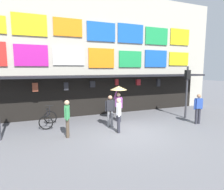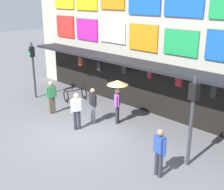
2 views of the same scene
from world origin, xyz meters
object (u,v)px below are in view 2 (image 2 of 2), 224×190
object	(u,v)px
traffic_light_near	(33,62)
bicycle_parked	(75,94)
pedestrian_with_umbrella	(117,89)
pedestrian_in_red	(52,95)
pedestrian_in_yellow	(159,150)
pedestrian_in_purple	(77,109)
traffic_light_far	(193,108)
pedestrian_in_green	(93,103)

from	to	relation	value
traffic_light_near	bicycle_parked	bearing A→B (deg)	32.93
pedestrian_with_umbrella	pedestrian_in_red	distance (m)	3.54
pedestrian_with_umbrella	pedestrian_in_yellow	world-z (taller)	pedestrian_with_umbrella
pedestrian_in_purple	pedestrian_with_umbrella	bearing A→B (deg)	66.38
pedestrian_in_red	bicycle_parked	bearing A→B (deg)	109.56
traffic_light_far	pedestrian_in_purple	world-z (taller)	traffic_light_far
pedestrian_with_umbrella	pedestrian_in_green	bearing A→B (deg)	-136.91
traffic_light_far	pedestrian_in_red	xyz separation A→B (m)	(-7.38, -0.69, -1.19)
bicycle_parked	pedestrian_in_green	xyz separation A→B (m)	(3.04, -1.30, 0.55)
traffic_light_far	pedestrian_in_green	distance (m)	5.19
pedestrian_in_purple	pedestrian_in_red	distance (m)	2.39
traffic_light_near	pedestrian_in_red	size ratio (longest dim) A/B	1.90
traffic_light_near	pedestrian_with_umbrella	distance (m)	6.00
pedestrian_with_umbrella	pedestrian_in_purple	bearing A→B (deg)	-113.62
traffic_light_far	pedestrian_in_yellow	xyz separation A→B (m)	(-0.32, -1.28, -1.19)
traffic_light_near	traffic_light_far	bearing A→B (deg)	0.11
pedestrian_in_green	pedestrian_with_umbrella	distance (m)	1.32
pedestrian_in_yellow	bicycle_parked	bearing A→B (deg)	161.51
traffic_light_near	pedestrian_in_green	size ratio (longest dim) A/B	1.90
pedestrian_in_green	pedestrian_in_red	size ratio (longest dim) A/B	1.00
bicycle_parked	pedestrian_with_umbrella	distance (m)	4.09
bicycle_parked	pedestrian_with_umbrella	world-z (taller)	pedestrian_with_umbrella
pedestrian_in_purple	bicycle_parked	bearing A→B (deg)	143.56
traffic_light_far	pedestrian_in_purple	bearing A→B (deg)	-169.08
pedestrian_in_green	pedestrian_in_red	world-z (taller)	same
traffic_light_near	pedestrian_in_yellow	world-z (taller)	traffic_light_near
traffic_light_far	pedestrian_with_umbrella	size ratio (longest dim) A/B	1.54
bicycle_parked	traffic_light_near	bearing A→B (deg)	-147.07
bicycle_parked	pedestrian_in_green	world-z (taller)	pedestrian_in_green
pedestrian_in_yellow	traffic_light_near	bearing A→B (deg)	172.69
traffic_light_far	pedestrian_in_green	size ratio (longest dim) A/B	1.90
traffic_light_near	bicycle_parked	xyz separation A→B (m)	(2.06, 1.34, -1.75)
pedestrian_in_green	pedestrian_in_yellow	distance (m)	4.91
bicycle_parked	pedestrian_in_yellow	bearing A→B (deg)	-18.49
pedestrian_in_red	pedestrian_in_yellow	bearing A→B (deg)	-4.79
pedestrian_with_umbrella	bicycle_parked	bearing A→B (deg)	172.19
traffic_light_far	pedestrian_in_red	world-z (taller)	traffic_light_far
bicycle_parked	traffic_light_far	bearing A→B (deg)	-9.25
traffic_light_near	pedestrian_in_yellow	bearing A→B (deg)	-7.31
pedestrian_in_green	pedestrian_with_umbrella	size ratio (longest dim) A/B	0.81
traffic_light_far	pedestrian_in_yellow	size ratio (longest dim) A/B	1.90
pedestrian_in_purple	pedestrian_with_umbrella	world-z (taller)	pedestrian_with_umbrella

